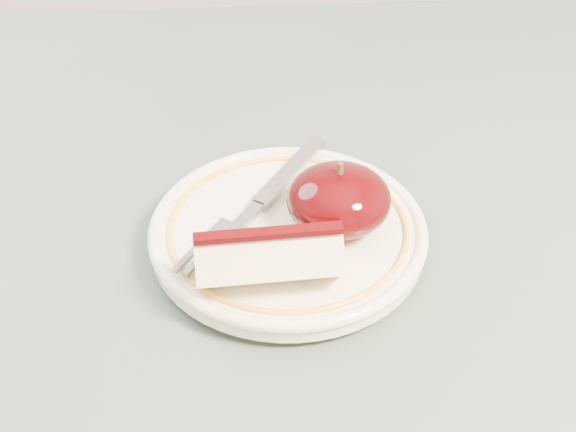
{
  "coord_description": "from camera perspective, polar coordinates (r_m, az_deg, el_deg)",
  "views": [
    {
      "loc": [
        0.01,
        -0.35,
        1.11
      ],
      "look_at": [
        0.04,
        0.06,
        0.78
      ],
      "focal_mm": 50.0,
      "sensor_mm": 36.0,
      "label": 1
    }
  ],
  "objects": [
    {
      "name": "table",
      "position": [
        0.57,
        -3.49,
        -13.36
      ],
      "size": [
        0.9,
        0.9,
        0.75
      ],
      "color": "brown",
      "rests_on": "ground"
    },
    {
      "name": "fork",
      "position": [
        0.55,
        -2.17,
        0.74
      ],
      "size": [
        0.11,
        0.16,
        0.0
      ],
      "rotation": [
        0.0,
        0.0,
        0.99
      ],
      "color": "gray",
      "rests_on": "plate"
    },
    {
      "name": "apple_half",
      "position": [
        0.53,
        3.63,
        1.16
      ],
      "size": [
        0.07,
        0.07,
        0.05
      ],
      "color": "black",
      "rests_on": "plate"
    },
    {
      "name": "apple_wedge",
      "position": [
        0.48,
        -1.36,
        -3.07
      ],
      "size": [
        0.09,
        0.04,
        0.04
      ],
      "rotation": [
        0.0,
        0.0,
        0.05
      ],
      "color": "beige",
      "rests_on": "plate"
    },
    {
      "name": "plate",
      "position": [
        0.54,
        0.0,
        -1.15
      ],
      "size": [
        0.19,
        0.19,
        0.02
      ],
      "color": "white",
      "rests_on": "table"
    }
  ]
}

